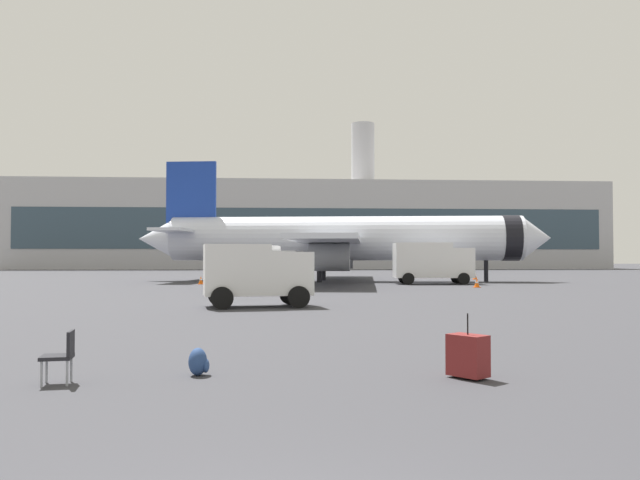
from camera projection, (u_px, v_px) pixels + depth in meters
airplane_at_gate at (342, 239)px, 55.10m from camera, size 35.74×32.36×10.50m
service_truck at (266, 264)px, 45.15m from camera, size 5.23×3.62×2.90m
fuel_truck at (432, 261)px, 49.55m from camera, size 6.14×3.04×3.20m
cargo_van at (256, 272)px, 26.53m from camera, size 4.65×2.89×2.60m
safety_cone_near at (477, 283)px, 43.81m from camera, size 0.44×0.44×0.61m
safety_cone_mid at (201, 280)px, 48.94m from camera, size 0.44×0.44×0.63m
safety_cone_far at (475, 276)px, 59.92m from camera, size 0.44×0.44×0.59m
rolling_suitcase at (468, 355)px, 10.84m from camera, size 0.70×0.75×1.10m
traveller_backpack at (199, 362)px, 11.10m from camera, size 0.36×0.40×0.48m
gate_chair at (62, 353)px, 10.34m from camera, size 0.54×0.54×0.86m
terminal_building at (311, 227)px, 120.91m from camera, size 106.96×21.49×27.68m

